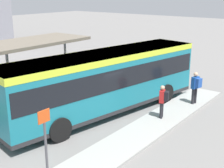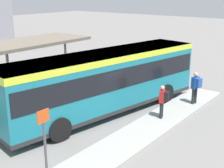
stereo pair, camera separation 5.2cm
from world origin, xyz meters
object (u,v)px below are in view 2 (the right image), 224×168
Objects in this scene: pedestrian_companion at (163,100)px; bicycle_red at (151,65)px; pedestrian_waiting at (196,86)px; city_bus at (105,79)px; bicycle_green at (144,63)px; bicycle_blue at (135,62)px; bicycle_black at (160,67)px; platform_sign at (45,148)px.

bicycle_red is at bearing -74.00° from pedestrian_companion.
pedestrian_waiting is at bearing -116.98° from pedestrian_companion.
city_bus is at bearing 63.92° from pedestrian_waiting.
bicycle_green is 0.80m from bicycle_blue.
pedestrian_companion is at bearing 95.74° from pedestrian_waiting.
pedestrian_waiting reaches higher than bicycle_black.
pedestrian_waiting is 9.84m from bicycle_blue.
bicycle_blue is 0.59× the size of platform_sign.
pedestrian_waiting is at bearing -29.72° from bicycle_blue.
bicycle_red is (9.54, 2.98, -1.49)m from city_bus.
bicycle_green is (8.86, 6.62, -0.70)m from pedestrian_companion.
pedestrian_companion is 10.40m from bicycle_red.
city_bus is 10.62m from bicycle_green.
pedestrian_companion reaches higher than bicycle_green.
city_bus reaches higher than platform_sign.
bicycle_green is 0.63× the size of platform_sign.
bicycle_black is at bearing 17.21° from platform_sign.
city_bus reaches higher than bicycle_blue.
pedestrian_companion is at bearing -0.51° from platform_sign.
bicycle_black is 0.86× the size of bicycle_green.
bicycle_blue is (0.04, 2.39, 0.03)m from bicycle_black.
city_bus is 7.09× the size of bicycle_blue.
bicycle_green is at bearing -25.29° from bicycle_red.
bicycle_black is at bearing -32.20° from pedestrian_waiting.
pedestrian_waiting is 1.19× the size of bicycle_black.
bicycle_red is at bearing 27.39° from city_bus.
bicycle_green is at bearing 15.43° from bicycle_blue.
bicycle_green reaches higher than bicycle_blue.
bicycle_black is (9.66, 2.18, -1.53)m from city_bus.
pedestrian_companion is at bearing 118.01° from bicycle_red.
platform_sign is at bearing 113.05° from bicycle_black.
bicycle_blue is at bearing 4.97° from bicycle_black.
bicycle_red is at bearing 164.11° from bicycle_green.
platform_sign is at bearing -58.45° from bicycle_blue.
bicycle_green is 17.50m from platform_sign.
bicycle_green is (9.82, 3.78, -1.48)m from city_bus.
pedestrian_waiting is (3.84, -3.29, -0.71)m from city_bus.
city_bus is at bearing 101.18° from bicycle_red.
bicycle_red is (5.70, 6.27, -0.78)m from pedestrian_waiting.
city_bus is 7.78× the size of bicycle_black.
bicycle_blue is 17.71m from platform_sign.
platform_sign is at bearing 101.67° from pedestrian_waiting.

